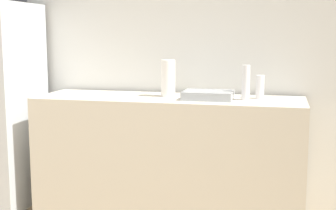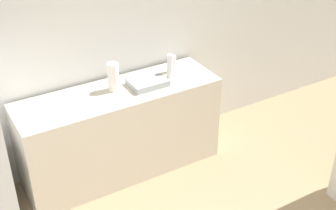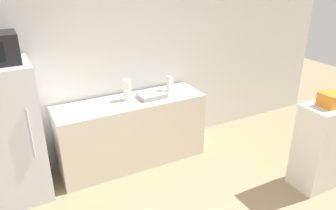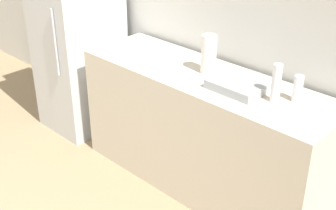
% 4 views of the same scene
% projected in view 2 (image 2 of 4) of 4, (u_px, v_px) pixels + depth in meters
% --- Properties ---
extents(wall_back, '(8.00, 0.06, 2.60)m').
position_uv_depth(wall_back, '(68.00, 49.00, 4.40)').
color(wall_back, silver).
rests_on(wall_back, ground_plane).
extents(counter, '(2.01, 0.61, 0.93)m').
position_uv_depth(counter, '(121.00, 132.00, 4.70)').
color(counter, beige).
rests_on(counter, ground_plane).
extents(sink_basin, '(0.36, 0.27, 0.06)m').
position_uv_depth(sink_basin, '(147.00, 82.00, 4.55)').
color(sink_basin, '#9EA3A8').
rests_on(sink_basin, counter).
extents(bottle_tall, '(0.06, 0.06, 0.25)m').
position_uv_depth(bottle_tall, '(170.00, 66.00, 4.63)').
color(bottle_tall, silver).
rests_on(bottle_tall, counter).
extents(bottle_short, '(0.06, 0.06, 0.17)m').
position_uv_depth(bottle_short, '(173.00, 64.00, 4.77)').
color(bottle_short, silver).
rests_on(bottle_short, counter).
extents(paper_towel_roll, '(0.11, 0.11, 0.28)m').
position_uv_depth(paper_towel_roll, '(113.00, 77.00, 4.41)').
color(paper_towel_roll, white).
rests_on(paper_towel_roll, counter).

